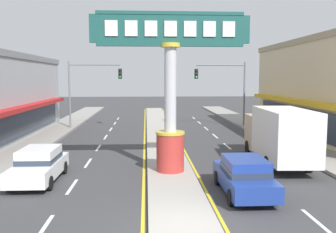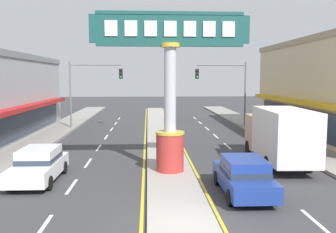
# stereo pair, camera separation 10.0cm
# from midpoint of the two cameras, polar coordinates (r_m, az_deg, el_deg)

# --- Properties ---
(ground_plane) EXTENTS (160.00, 160.00, 0.00)m
(ground_plane) POSITION_cam_midpoint_polar(r_m,az_deg,el_deg) (11.80, 2.68, -17.51)
(ground_plane) COLOR #3A3A3D
(median_strip) EXTENTS (2.26, 52.00, 0.14)m
(median_strip) POSITION_cam_midpoint_polar(r_m,az_deg,el_deg) (29.15, -0.95, -3.05)
(median_strip) COLOR #A39E93
(median_strip) RESTS_ON ground
(sidewalk_left) EXTENTS (2.90, 60.00, 0.18)m
(sidewalk_left) POSITION_cam_midpoint_polar(r_m,az_deg,el_deg) (28.32, -19.72, -3.65)
(sidewalk_left) COLOR gray
(sidewalk_left) RESTS_ON ground
(sidewalk_right) EXTENTS (2.90, 60.00, 0.18)m
(sidewalk_right) POSITION_cam_midpoint_polar(r_m,az_deg,el_deg) (29.04, 17.66, -3.34)
(sidewalk_right) COLOR gray
(sidewalk_right) RESTS_ON ground
(lane_markings) EXTENTS (9.00, 52.00, 0.01)m
(lane_markings) POSITION_cam_midpoint_polar(r_m,az_deg,el_deg) (27.83, -0.84, -3.63)
(lane_markings) COLOR silver
(lane_markings) RESTS_ON ground
(district_sign) EXTENTS (7.63, 1.43, 7.71)m
(district_sign) POSITION_cam_midpoint_polar(r_m,az_deg,el_deg) (17.50, 0.49, 3.71)
(district_sign) COLOR #B7332D
(district_sign) RESTS_ON median_strip
(traffic_light_left_side) EXTENTS (4.86, 0.46, 6.20)m
(traffic_light_left_side) POSITION_cam_midpoint_polar(r_m,az_deg,el_deg) (33.71, -12.20, 5.19)
(traffic_light_left_side) COLOR slate
(traffic_light_left_side) RESTS_ON ground
(traffic_light_right_side) EXTENTS (4.86, 0.46, 6.20)m
(traffic_light_right_side) POSITION_cam_midpoint_polar(r_m,az_deg,el_deg) (34.47, 9.39, 5.26)
(traffic_light_right_side) COLOR slate
(traffic_light_right_side) RESTS_ON ground
(sedan_near_right_lane) EXTENTS (1.86, 4.31, 1.53)m
(sedan_near_right_lane) POSITION_cam_midpoint_polar(r_m,az_deg,el_deg) (15.12, 12.05, -9.12)
(sedan_near_right_lane) COLOR navy
(sedan_near_right_lane) RESTS_ON ground
(sedan_far_right_lane) EXTENTS (1.87, 4.31, 1.53)m
(sedan_far_right_lane) POSITION_cam_midpoint_polar(r_m,az_deg,el_deg) (17.64, -19.58, -7.14)
(sedan_far_right_lane) COLOR white
(sedan_far_right_lane) RESTS_ON ground
(box_truck_near_left_lane) EXTENTS (2.50, 6.99, 3.12)m
(box_truck_near_left_lane) POSITION_cam_midpoint_polar(r_m,az_deg,el_deg) (20.44, 17.28, -2.68)
(box_truck_near_left_lane) COLOR tan
(box_truck_near_left_lane) RESTS_ON ground
(street_bench) EXTENTS (0.48, 1.60, 0.88)m
(street_bench) POSITION_cam_midpoint_polar(r_m,az_deg,el_deg) (22.72, 22.27, -4.67)
(street_bench) COLOR #232328
(street_bench) RESTS_ON sidewalk_right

